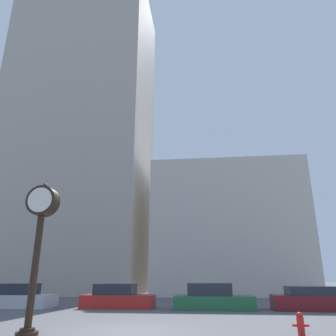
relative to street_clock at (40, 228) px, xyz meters
The scene contains 9 objects.
ground_plane 4.51m from the street_clock, 21.03° to the left, with size 200.00×200.00×0.00m, color #515156.
building_tall_tower 31.08m from the street_clock, 109.94° to the left, with size 15.89×12.00×38.29m.
building_storefront_row 26.48m from the street_clock, 72.66° to the left, with size 14.66×12.00×12.48m.
street_clock is the anchor object (origin of this frame).
car_silver 10.82m from the street_clock, 121.79° to the left, with size 4.23×2.01×1.33m.
car_red 9.66m from the street_clock, 87.64° to the left, with size 4.10×1.82×1.31m.
car_green 11.03m from the street_clock, 57.04° to the left, with size 4.36×1.88×1.36m.
car_maroon 14.73m from the street_clock, 38.81° to the left, with size 4.63×1.87×1.21m.
fire_hydrant_far 8.86m from the street_clock, ahead, with size 0.49×0.21×0.67m.
Camera 1 is at (2.59, -11.61, 1.72)m, focal length 35.00 mm.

